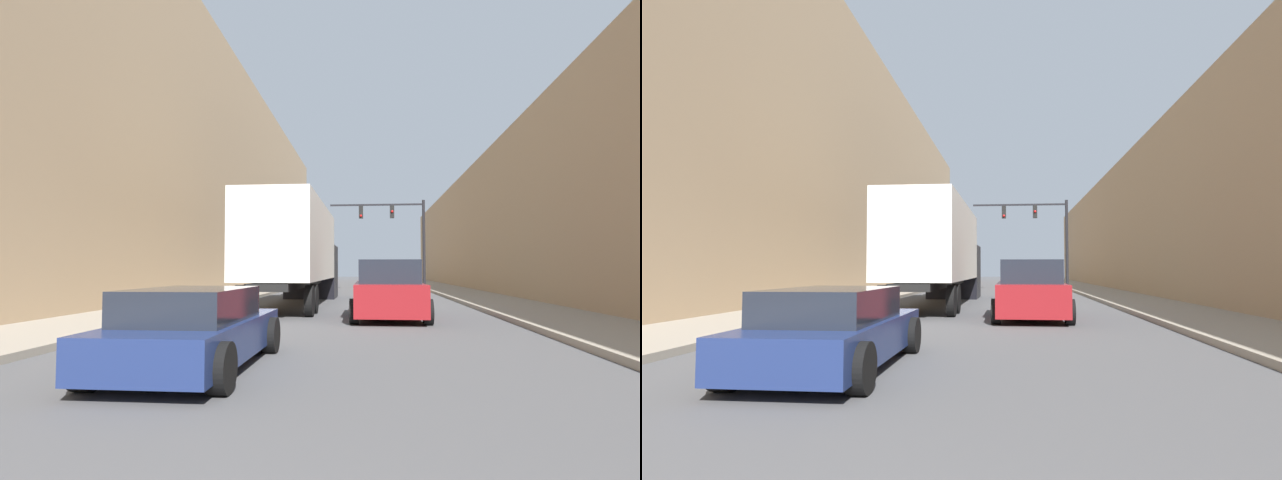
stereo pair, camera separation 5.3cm
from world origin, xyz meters
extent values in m
cube|color=gray|center=(6.44, 30.00, 0.07)|extent=(3.14, 80.00, 0.15)
cube|color=gray|center=(-6.44, 30.00, 0.07)|extent=(3.14, 80.00, 0.15)
cube|color=tan|center=(11.01, 30.00, 4.37)|extent=(6.00, 80.00, 8.74)
cube|color=tan|center=(-11.01, 30.00, 7.98)|extent=(6.00, 80.00, 15.96)
cube|color=silver|center=(-2.13, 19.53, 2.58)|extent=(2.58, 10.19, 2.96)
cube|color=black|center=(-2.13, 19.53, 0.95)|extent=(1.29, 10.19, 0.24)
cube|color=black|center=(-2.13, 26.09, 1.37)|extent=(2.58, 2.93, 2.74)
cylinder|color=black|center=(-3.28, 15.64, 0.50)|extent=(0.25, 1.00, 1.00)
cylinder|color=black|center=(-0.99, 15.64, 0.50)|extent=(0.25, 1.00, 1.00)
cylinder|color=black|center=(-3.28, 16.84, 0.50)|extent=(0.25, 1.00, 1.00)
cylinder|color=black|center=(-0.99, 16.84, 0.50)|extent=(0.25, 1.00, 1.00)
cylinder|color=black|center=(-3.28, 26.09, 0.50)|extent=(0.25, 1.00, 1.00)
cylinder|color=black|center=(-0.99, 26.09, 0.50)|extent=(0.25, 1.00, 1.00)
cube|color=navy|center=(-1.74, 7.31, 0.46)|extent=(1.71, 4.34, 0.56)
cube|color=#1E232D|center=(-1.74, 7.09, 0.98)|extent=(1.51, 2.38, 0.48)
cylinder|color=black|center=(-2.59, 8.78, 0.32)|extent=(0.25, 0.64, 0.64)
cylinder|color=black|center=(-0.88, 8.78, 0.32)|extent=(0.25, 0.64, 0.64)
cylinder|color=black|center=(-2.59, 5.74, 0.32)|extent=(0.25, 0.64, 0.64)
cylinder|color=black|center=(-0.88, 5.74, 0.32)|extent=(0.25, 0.64, 0.64)
cube|color=maroon|center=(1.48, 15.43, 0.64)|extent=(2.00, 4.90, 0.90)
cube|color=#1E232D|center=(1.48, 15.19, 1.44)|extent=(1.76, 2.69, 0.69)
cylinder|color=black|center=(0.48, 17.18, 0.35)|extent=(0.25, 0.70, 0.70)
cylinder|color=black|center=(2.48, 17.18, 0.35)|extent=(0.25, 0.70, 0.70)
cylinder|color=black|center=(0.48, 13.59, 0.35)|extent=(0.25, 0.70, 0.70)
cylinder|color=black|center=(2.48, 13.59, 0.35)|extent=(0.25, 0.70, 0.70)
cylinder|color=black|center=(4.72, 35.31, 3.19)|extent=(0.20, 0.20, 6.39)
cube|color=black|center=(1.42, 35.31, 6.09)|extent=(6.60, 0.12, 0.12)
cube|color=black|center=(2.52, 35.31, 5.58)|extent=(0.30, 0.24, 0.90)
sphere|color=red|center=(2.52, 35.17, 5.58)|extent=(0.18, 0.18, 0.18)
cube|color=black|center=(0.32, 35.31, 5.58)|extent=(0.30, 0.24, 0.90)
sphere|color=red|center=(0.32, 35.17, 5.30)|extent=(0.18, 0.18, 0.18)
camera|label=1|loc=(0.92, -0.19, 1.51)|focal=28.00mm
camera|label=2|loc=(0.97, -0.19, 1.51)|focal=28.00mm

